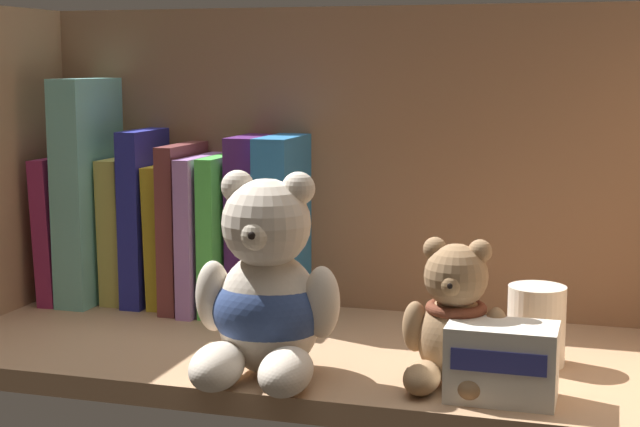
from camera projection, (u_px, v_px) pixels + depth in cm
name	position (u px, v px, depth cm)	size (l,w,h in cm)	color
shelf_board	(322.00, 356.00, 90.47)	(69.19, 28.85, 2.00)	#A87F5B
shelf_back_panel	(363.00, 170.00, 102.33)	(71.59, 1.20, 33.34)	#896245
book_0	(74.00, 225.00, 109.30)	(1.92, 14.03, 15.62)	#94275C
book_1	(98.00, 189.00, 107.77)	(3.50, 14.19, 24.03)	#75C4BB
book_2	(127.00, 228.00, 107.45)	(2.41, 9.30, 15.54)	#C4B150
book_3	(150.00, 216.00, 106.43)	(2.32, 10.80, 18.64)	navy
book_4	(172.00, 233.00, 105.98)	(1.89, 10.09, 15.03)	gold
book_5	(191.00, 224.00, 105.15)	(1.87, 13.63, 17.32)	brown
book_6	(210.00, 230.00, 104.62)	(1.67, 14.82, 16.18)	#AA77C2
book_7	(229.00, 231.00, 104.00)	(1.77, 13.56, 16.24)	#4EC34C
book_8	(254.00, 223.00, 103.05)	(3.02, 9.58, 18.23)	#4B1D61
book_9	(287.00, 224.00, 102.00)	(3.49, 12.08, 18.34)	#2971B2
teddy_bear_larger	(266.00, 297.00, 80.76)	(12.41, 12.97, 16.99)	beige
teddy_bear_smaller	(455.00, 324.00, 78.51)	(8.62, 8.72, 11.90)	#93704C
pillar_candle	(536.00, 324.00, 84.58)	(4.95, 4.95, 6.83)	silver
small_product_box	(502.00, 362.00, 75.51)	(8.35, 5.20, 5.91)	silver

